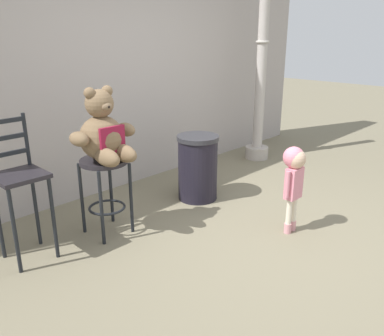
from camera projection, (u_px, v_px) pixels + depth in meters
ground_plane at (258, 236)px, 3.82m from camera, size 24.00×24.00×0.00m
building_wall at (115, 57)px, 4.73m from camera, size 7.01×0.30×3.11m
bar_stool_with_teddy at (105, 180)px, 3.72m from camera, size 0.44×0.44×0.74m
teddy_bear at (104, 134)px, 3.55m from camera, size 0.63×0.56×0.66m
child_walking at (294, 171)px, 3.71m from camera, size 0.27×0.21×0.85m
trash_bin at (198, 167)px, 4.56m from camera, size 0.47×0.47×0.75m
lamppost at (261, 80)px, 5.76m from camera, size 0.34×0.34×2.95m
bar_chair_empty at (19, 183)px, 3.26m from camera, size 0.38×0.38×1.21m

